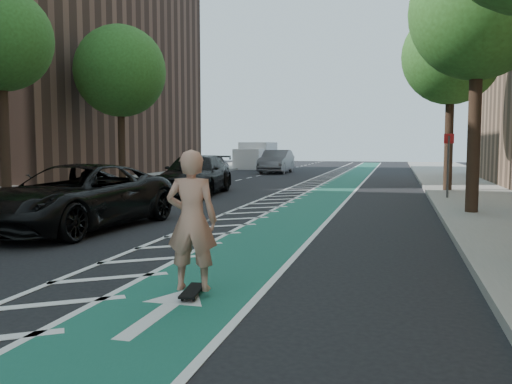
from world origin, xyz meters
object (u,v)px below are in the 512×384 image
(suv_near, at_px, (76,197))
(suv_far, at_px, (195,175))
(barrel_a, at_px, (158,193))
(skateboarder, at_px, (192,220))

(suv_near, height_order, suv_far, suv_far)
(suv_far, height_order, barrel_a, suv_far)
(suv_near, height_order, barrel_a, suv_near)
(skateboarder, distance_m, suv_near, 6.96)
(suv_far, relative_size, barrel_a, 6.50)
(suv_near, bearing_deg, barrel_a, 99.29)
(skateboarder, xyz_separation_m, suv_far, (-5.52, 14.52, -0.24))
(skateboarder, relative_size, barrel_a, 2.21)
(suv_near, bearing_deg, skateboarder, -39.11)
(suv_near, distance_m, suv_far, 9.66)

